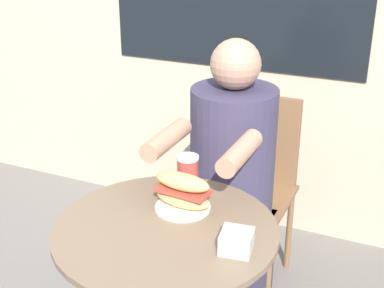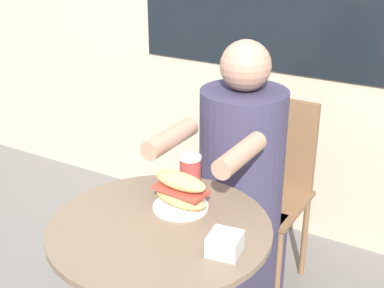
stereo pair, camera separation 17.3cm
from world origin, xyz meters
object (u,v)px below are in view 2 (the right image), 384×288
cafe_table (161,277)px  sandwich_on_plate (182,192)px  diner_chair (270,176)px  seated_diner (236,209)px  drink_cup (190,171)px

cafe_table → sandwich_on_plate: bearing=88.1°
cafe_table → diner_chair: bearing=89.2°
diner_chair → seated_diner: 0.35m
diner_chair → seated_diner: bearing=90.3°
seated_diner → diner_chair: bearing=-89.7°
seated_diner → sandwich_on_plate: (-0.01, -0.41, 0.26)m
sandwich_on_plate → drink_cup: (-0.05, 0.14, 0.00)m
seated_diner → sandwich_on_plate: 0.49m
drink_cup → diner_chair: bearing=84.4°
diner_chair → seated_diner: size_ratio=0.72×
seated_diner → drink_cup: size_ratio=10.19×
cafe_table → drink_cup: size_ratio=6.19×
seated_diner → sandwich_on_plate: size_ratio=6.07×
seated_diner → cafe_table: bearing=89.3°
cafe_table → drink_cup: (-0.05, 0.27, 0.26)m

